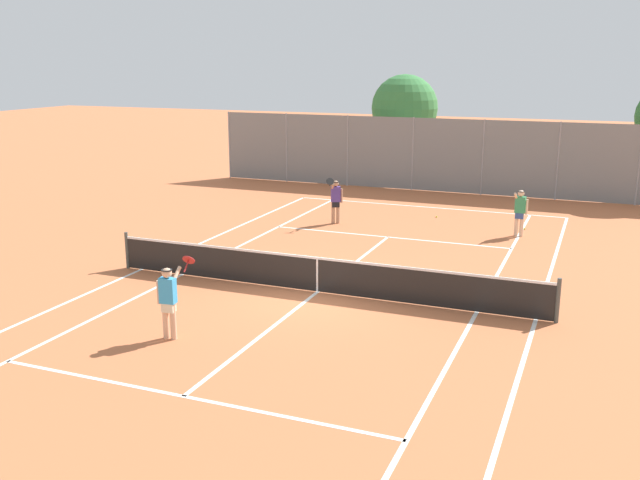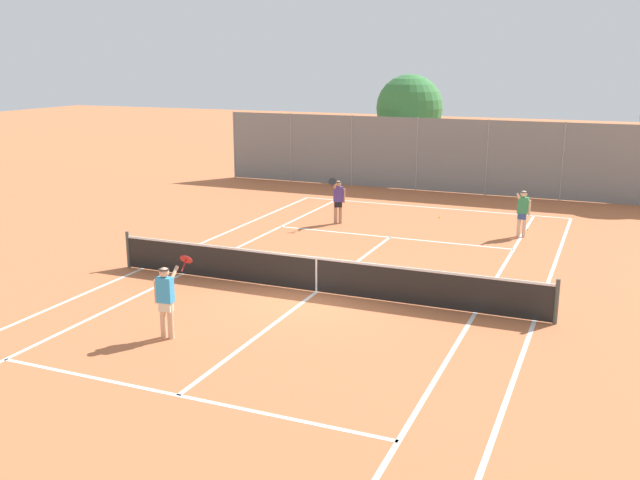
% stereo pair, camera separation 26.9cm
% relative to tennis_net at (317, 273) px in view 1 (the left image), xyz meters
% --- Properties ---
extents(ground_plane, '(120.00, 120.00, 0.00)m').
position_rel_tennis_net_xyz_m(ground_plane, '(0.00, 0.00, -0.51)').
color(ground_plane, '#BC663D').
extents(court_line_markings, '(11.10, 23.90, 0.01)m').
position_rel_tennis_net_xyz_m(court_line_markings, '(0.00, 0.00, -0.51)').
color(court_line_markings, silver).
rests_on(court_line_markings, ground).
extents(tennis_net, '(12.00, 0.10, 1.07)m').
position_rel_tennis_net_xyz_m(tennis_net, '(0.00, 0.00, 0.00)').
color(tennis_net, '#474C47').
rests_on(tennis_net, ground).
extents(player_near_side, '(0.62, 0.77, 1.77)m').
position_rel_tennis_net_xyz_m(player_near_side, '(-1.76, -4.14, 0.42)').
color(player_near_side, '#D8A884').
rests_on(player_near_side, ground).
extents(player_far_left, '(0.43, 0.90, 1.77)m').
position_rel_tennis_net_xyz_m(player_far_left, '(-2.40, 7.69, 0.42)').
color(player_far_left, tan).
rests_on(player_far_left, ground).
extents(player_far_right, '(0.46, 0.47, 1.60)m').
position_rel_tennis_net_xyz_m(player_far_right, '(4.12, 8.21, 0.40)').
color(player_far_right, beige).
rests_on(player_far_right, ground).
extents(loose_tennis_ball_0, '(0.07, 0.07, 0.07)m').
position_rel_tennis_net_xyz_m(loose_tennis_ball_0, '(0.84, 10.09, -0.48)').
color(loose_tennis_ball_0, '#D1DB33').
rests_on(loose_tennis_ball_0, ground).
extents(loose_tennis_ball_1, '(0.07, 0.07, 0.07)m').
position_rel_tennis_net_xyz_m(loose_tennis_ball_1, '(4.21, 9.28, -0.48)').
color(loose_tennis_ball_1, '#D1DB33').
rests_on(loose_tennis_ball_1, ground).
extents(back_fence, '(22.40, 0.08, 3.35)m').
position_rel_tennis_net_xyz_m(back_fence, '(0.00, 15.56, 1.17)').
color(back_fence, gray).
rests_on(back_fence, ground).
extents(tree_behind_left, '(3.25, 3.25, 5.21)m').
position_rel_tennis_net_xyz_m(tree_behind_left, '(-2.72, 18.09, 2.95)').
color(tree_behind_left, brown).
rests_on(tree_behind_left, ground).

